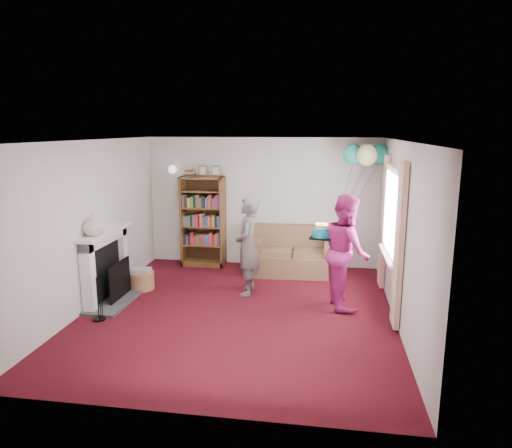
% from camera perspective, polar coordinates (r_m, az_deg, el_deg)
% --- Properties ---
extents(ground, '(5.00, 5.00, 0.00)m').
position_cam_1_polar(ground, '(6.88, -2.22, -10.93)').
color(ground, '#38080E').
rests_on(ground, ground).
extents(wall_back, '(4.50, 0.02, 2.50)m').
position_cam_1_polar(wall_back, '(8.93, 0.75, 2.75)').
color(wall_back, silver).
rests_on(wall_back, ground).
extents(wall_left, '(0.02, 5.00, 2.50)m').
position_cam_1_polar(wall_left, '(7.27, -20.08, -0.08)').
color(wall_left, silver).
rests_on(wall_left, ground).
extents(wall_right, '(0.02, 5.00, 2.50)m').
position_cam_1_polar(wall_right, '(6.47, 17.76, -1.33)').
color(wall_right, silver).
rests_on(wall_right, ground).
extents(ceiling, '(4.50, 5.00, 0.01)m').
position_cam_1_polar(ceiling, '(6.35, -2.40, 10.42)').
color(ceiling, white).
rests_on(ceiling, wall_back).
extents(fireplace, '(0.55, 1.80, 1.12)m').
position_cam_1_polar(fireplace, '(7.53, -17.84, -5.33)').
color(fireplace, '#3F3F42').
rests_on(fireplace, ground).
extents(window_bay, '(0.14, 2.02, 2.20)m').
position_cam_1_polar(window_bay, '(7.05, 16.56, -0.59)').
color(window_bay, white).
rests_on(window_bay, ground).
extents(wall_sconce, '(0.16, 0.23, 0.16)m').
position_cam_1_polar(wall_sconce, '(9.12, -10.40, 6.74)').
color(wall_sconce, gold).
rests_on(wall_sconce, ground).
extents(bookcase, '(0.83, 0.42, 1.97)m').
position_cam_1_polar(bookcase, '(9.02, -6.59, 0.30)').
color(bookcase, '#472B14').
rests_on(bookcase, ground).
extents(sofa, '(1.61, 0.85, 0.85)m').
position_cam_1_polar(sofa, '(8.63, 4.68, -3.91)').
color(sofa, brown).
rests_on(sofa, ground).
extents(wicker_basket, '(0.40, 0.40, 0.36)m').
position_cam_1_polar(wicker_basket, '(7.98, -14.05, -6.77)').
color(wicker_basket, '#A6744D').
rests_on(wicker_basket, ground).
extents(person_striped, '(0.41, 0.60, 1.60)m').
position_cam_1_polar(person_striped, '(7.37, -1.06, -2.76)').
color(person_striped, black).
rests_on(person_striped, ground).
extents(person_magenta, '(0.81, 0.95, 1.72)m').
position_cam_1_polar(person_magenta, '(6.99, 11.21, -3.34)').
color(person_magenta, '#B22372').
rests_on(person_magenta, ground).
extents(birthday_cake, '(0.32, 0.32, 0.22)m').
position_cam_1_polar(birthday_cake, '(6.93, 8.17, -1.20)').
color(birthday_cake, black).
rests_on(birthday_cake, ground).
extents(balloons, '(0.96, 0.80, 1.75)m').
position_cam_1_polar(balloons, '(8.24, 13.58, 8.45)').
color(balloons, '#3F3F3F').
rests_on(balloons, ground).
extents(mantel_vase, '(0.36, 0.36, 0.32)m').
position_cam_1_polar(mantel_vase, '(7.07, -19.68, -0.08)').
color(mantel_vase, beige).
rests_on(mantel_vase, fireplace).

